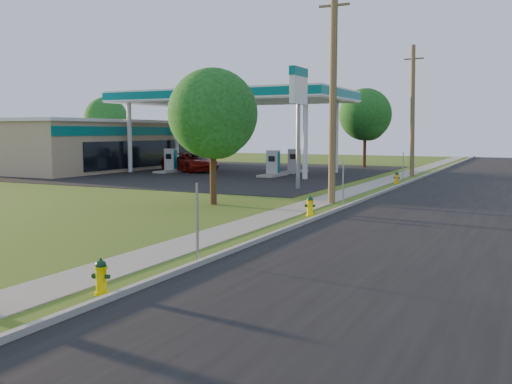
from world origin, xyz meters
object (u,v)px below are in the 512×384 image
at_px(fuel_pump_se, 294,164).
at_px(tree_lot, 366,117).
at_px(fuel_pump_ne, 273,167).
at_px(tree_back, 106,120).
at_px(tree_verge, 214,117).
at_px(utility_pole_mid, 333,94).
at_px(car_red, 190,162).
at_px(hydrant_near, 101,277).
at_px(fuel_pump_nw, 171,163).
at_px(hydrant_far, 397,178).
at_px(fuel_pump_sw, 197,161).
at_px(price_pylon, 299,93).
at_px(hydrant_mid, 310,206).
at_px(utility_pole_far, 413,110).

relative_size(fuel_pump_se, tree_lot, 0.45).
distance_m(fuel_pump_ne, tree_lot, 13.99).
bearing_deg(tree_back, tree_verge, -42.00).
bearing_deg(utility_pole_mid, car_red, 139.62).
bearing_deg(hydrant_near, tree_lot, 98.52).
bearing_deg(tree_lot, fuel_pump_nw, -133.11).
relative_size(tree_lot, hydrant_far, 9.19).
height_order(fuel_pump_nw, hydrant_near, fuel_pump_nw).
xyz_separation_m(fuel_pump_sw, price_pylon, (14.00, -11.50, 4.71)).
xyz_separation_m(price_pylon, tree_back, (-28.42, 16.69, -1.02)).
height_order(utility_pole_mid, fuel_pump_nw, utility_pole_mid).
bearing_deg(fuel_pump_ne, hydrant_mid, -61.19).
height_order(hydrant_near, car_red, car_red).
relative_size(utility_pole_mid, hydrant_mid, 12.31).
bearing_deg(car_red, fuel_pump_sw, 43.68).
distance_m(fuel_pump_se, tree_lot, 10.36).
bearing_deg(hydrant_near, fuel_pump_nw, 122.52).
height_order(utility_pole_far, car_red, utility_pole_far).
relative_size(fuel_pump_sw, tree_verge, 0.53).
bearing_deg(hydrant_far, car_red, 168.54).
bearing_deg(tree_lot, fuel_pump_se, -109.56).
distance_m(fuel_pump_ne, hydrant_mid, 19.59).
bearing_deg(hydrant_far, fuel_pump_se, 147.11).
xyz_separation_m(utility_pole_mid, car_red, (-16.99, 14.45, -4.17)).
height_order(tree_verge, car_red, tree_verge).
distance_m(utility_pole_far, fuel_pump_se, 9.84).
bearing_deg(utility_pole_far, tree_back, 172.62).
bearing_deg(hydrant_mid, tree_back, 141.27).
relative_size(fuel_pump_ne, hydrant_near, 4.32).
distance_m(tree_verge, hydrant_near, 14.62).
xyz_separation_m(utility_pole_far, tree_verge, (-4.52, -20.84, -0.91)).
xyz_separation_m(fuel_pump_ne, tree_verge, (4.38, -15.84, 3.18)).
height_order(utility_pole_far, price_pylon, utility_pole_far).
relative_size(utility_pole_mid, tree_verge, 1.62).
distance_m(utility_pole_mid, hydrant_mid, 6.20).
distance_m(fuel_pump_nw, fuel_pump_se, 9.85).
distance_m(tree_lot, hydrant_far, 16.92).
bearing_deg(hydrant_near, car_red, 120.00).
height_order(fuel_pump_sw, price_pylon, price_pylon).
bearing_deg(tree_verge, tree_back, 138.00).
relative_size(hydrant_near, hydrant_far, 0.95).
relative_size(fuel_pump_se, tree_verge, 0.53).
bearing_deg(price_pylon, fuel_pump_nw, 151.82).
relative_size(tree_lot, tree_back, 1.04).
xyz_separation_m(fuel_pump_sw, tree_lot, (12.22, 9.05, 3.88)).
xyz_separation_m(utility_pole_far, car_red, (-16.99, -3.55, -4.02)).
distance_m(hydrant_mid, hydrant_far, 15.06).
bearing_deg(fuel_pump_sw, price_pylon, -39.40).
bearing_deg(tree_lot, price_pylon, -85.04).
height_order(tree_verge, hydrant_mid, tree_verge).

